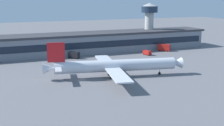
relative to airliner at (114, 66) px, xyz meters
The scene contains 7 objects.
ground_plane 14.25m from the airliner, behind, with size 600.00×600.00×0.00m, color slate.
terminal_building 61.12m from the airliner, 102.61° to the left, with size 198.11×20.07×11.43m.
airliner is the anchor object (origin of this frame).
control_tower 83.45m from the airliner, 50.50° to the left, with size 10.57×10.57×28.18m.
catering_truck 69.25m from the airliner, 40.80° to the left, with size 6.85×7.00×4.15m.
stair_truck 44.12m from the airliner, 95.03° to the left, with size 5.68×6.15×3.55m.
crew_van 52.58m from the airliner, 45.56° to the left, with size 3.08×5.51×2.55m.
Camera 1 is at (-35.43, -114.86, 32.05)m, focal length 50.01 mm.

